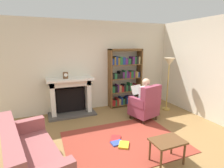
{
  "coord_description": "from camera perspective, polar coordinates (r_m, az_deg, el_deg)",
  "views": [
    {
      "loc": [
        -1.48,
        -2.69,
        1.99
      ],
      "look_at": [
        0.1,
        1.2,
        1.05
      ],
      "focal_mm": 28.06,
      "sensor_mm": 36.0,
      "label": 1
    }
  ],
  "objects": [
    {
      "name": "floor_lamp",
      "position": [
        5.54,
        18.1,
        5.52
      ],
      "size": [
        0.32,
        0.32,
        1.61
      ],
      "color": "#B7933F",
      "rests_on": "ground"
    },
    {
      "name": "side_wall_right",
      "position": [
        5.74,
        24.18,
        5.13
      ],
      "size": [
        0.1,
        5.2,
        2.7
      ],
      "primitive_type": "cube",
      "color": "beige",
      "rests_on": "ground"
    },
    {
      "name": "sofa_floral",
      "position": [
        3.1,
        -25.36,
        -21.33
      ],
      "size": [
        1.06,
        1.81,
        0.85
      ],
      "rotation": [
        0.0,
        0.0,
        1.78
      ],
      "color": "#914E4F",
      "rests_on": "ground"
    },
    {
      "name": "side_table",
      "position": [
        3.26,
        17.61,
        -18.05
      ],
      "size": [
        0.56,
        0.39,
        0.42
      ],
      "color": "brown",
      "rests_on": "ground"
    },
    {
      "name": "back_wall",
      "position": [
        5.48,
        -6.33,
        5.85
      ],
      "size": [
        5.6,
        0.1,
        2.7
      ],
      "primitive_type": "cube",
      "color": "beige",
      "rests_on": "ground"
    },
    {
      "name": "bookshelf",
      "position": [
        5.71,
        4.26,
        1.86
      ],
      "size": [
        1.1,
        0.32,
        1.87
      ],
      "color": "brown",
      "rests_on": "ground"
    },
    {
      "name": "fireplace",
      "position": [
        5.23,
        -13.36,
        -3.43
      ],
      "size": [
        1.32,
        0.64,
        1.08
      ],
      "color": "#4C4742",
      "rests_on": "ground"
    },
    {
      "name": "mantel_clock",
      "position": [
        4.99,
        -14.91,
        2.74
      ],
      "size": [
        0.14,
        0.14,
        0.18
      ],
      "color": "brown",
      "rests_on": "fireplace"
    },
    {
      "name": "ground",
      "position": [
        3.66,
        6.02,
        -20.42
      ],
      "size": [
        14.0,
        14.0,
        0.0
      ],
      "primitive_type": "plane",
      "color": "olive"
    },
    {
      "name": "scattered_books",
      "position": [
        3.81,
        2.37,
        -18.44
      ],
      "size": [
        0.37,
        0.62,
        0.04
      ],
      "color": "red",
      "rests_on": "area_rug"
    },
    {
      "name": "seated_reader",
      "position": [
        4.81,
        9.94,
        -4.09
      ],
      "size": [
        0.46,
        0.59,
        1.14
      ],
      "rotation": [
        0.0,
        0.0,
        3.42
      ],
      "color": "silver",
      "rests_on": "ground"
    },
    {
      "name": "area_rug",
      "position": [
        3.88,
        3.83,
        -18.16
      ],
      "size": [
        2.4,
        1.8,
        0.01
      ],
      "primitive_type": "cube",
      "color": "maroon",
      "rests_on": "ground"
    },
    {
      "name": "armchair_reading",
      "position": [
        4.8,
        10.89,
        -6.64
      ],
      "size": [
        0.79,
        0.77,
        0.97
      ],
      "rotation": [
        0.0,
        0.0,
        3.42
      ],
      "color": "#331E14",
      "rests_on": "ground"
    }
  ]
}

